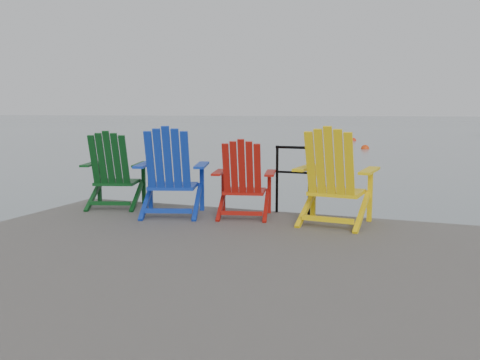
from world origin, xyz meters
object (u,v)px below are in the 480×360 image
(buoy_a, at_px, (365,149))
(chair_blue, at_px, (171,172))
(handrail, at_px, (293,173))
(chair_yellow, at_px, (334,177))
(chair_green, at_px, (114,170))
(buoy_b, at_px, (353,141))
(chair_red, at_px, (244,179))

(buoy_a, bearing_deg, chair_blue, -90.43)
(handrail, height_order, chair_yellow, chair_yellow)
(chair_blue, bearing_deg, chair_yellow, -12.65)
(handrail, distance_m, chair_green, 2.50)
(chair_blue, bearing_deg, buoy_a, 71.45)
(buoy_b, bearing_deg, handrail, -83.83)
(handrail, relative_size, buoy_a, 2.19)
(chair_green, xyz_separation_m, buoy_a, (1.17, 19.81, -1.03))
(chair_blue, height_order, chair_yellow, chair_yellow)
(handrail, relative_size, chair_red, 0.91)
(chair_red, distance_m, chair_yellow, 1.16)
(chair_green, distance_m, chair_blue, 1.04)
(chair_blue, distance_m, chair_yellow, 2.08)
(chair_green, relative_size, buoy_b, 2.72)
(chair_yellow, distance_m, buoy_b, 27.01)
(chair_red, xyz_separation_m, chair_yellow, (1.15, -0.02, 0.08))
(chair_yellow, relative_size, buoy_b, 2.95)
(chair_blue, distance_m, buoy_a, 20.06)
(chair_green, bearing_deg, chair_yellow, -18.02)
(handrail, height_order, buoy_a, handrail)
(chair_yellow, distance_m, buoy_a, 19.95)
(chair_green, relative_size, buoy_a, 2.57)
(chair_green, xyz_separation_m, chair_blue, (1.01, -0.22, 0.04))
(chair_red, bearing_deg, chair_green, 166.61)
(buoy_b, bearing_deg, buoy_a, -77.40)
(buoy_b, bearing_deg, chair_yellow, -82.62)
(chair_green, height_order, chair_blue, chair_blue)
(chair_yellow, xyz_separation_m, buoy_b, (-3.47, 26.77, -1.08))
(buoy_a, bearing_deg, chair_red, -87.79)
(handrail, xyz_separation_m, chair_green, (-2.45, -0.48, -0.01))
(chair_red, distance_m, buoy_b, 26.86)
(handrail, xyz_separation_m, buoy_a, (-1.29, 19.33, -1.04))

